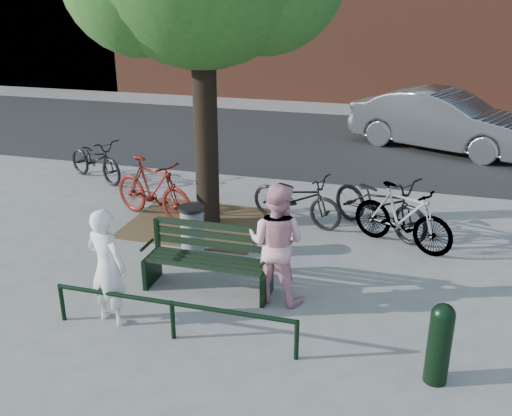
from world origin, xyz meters
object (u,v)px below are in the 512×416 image
(bicycle_c, at_px, (297,198))
(parked_car, at_px, (443,121))
(litter_bin, at_px, (192,231))
(person_left, at_px, (107,267))
(bollard, at_px, (440,341))
(person_right, at_px, (276,243))
(park_bench, at_px, (209,257))

(bicycle_c, height_order, parked_car, parked_car)
(litter_bin, distance_m, bicycle_c, 2.16)
(person_left, bearing_deg, parked_car, -100.15)
(litter_bin, xyz_separation_m, bicycle_c, (1.28, 1.74, 0.05))
(parked_car, bearing_deg, bollard, -158.72)
(bollard, distance_m, bicycle_c, 4.54)
(person_right, distance_m, parked_car, 8.76)
(park_bench, relative_size, person_left, 1.15)
(parked_car, bearing_deg, litter_bin, 175.57)
(bollard, bearing_deg, bicycle_c, 121.07)
(park_bench, relative_size, bollard, 1.86)
(park_bench, bearing_deg, parked_car, 69.09)
(parked_car, bearing_deg, person_left, 179.22)
(person_right, bearing_deg, parked_car, -96.75)
(park_bench, height_order, person_left, person_left)
(park_bench, bearing_deg, person_left, -128.56)
(park_bench, distance_m, bollard, 3.26)
(bicycle_c, bearing_deg, parked_car, -5.68)
(park_bench, xyz_separation_m, bicycle_c, (0.67, 2.64, -0.01))
(bollard, xyz_separation_m, bicycle_c, (-2.34, 3.89, -0.04))
(person_left, bearing_deg, litter_bin, -84.94)
(person_left, bearing_deg, person_right, -136.04)
(person_right, height_order, bicycle_c, person_right)
(person_left, height_order, parked_car, same)
(person_right, bearing_deg, person_left, 39.07)
(park_bench, xyz_separation_m, person_right, (0.95, -0.03, 0.34))
(bollard, relative_size, litter_bin, 1.15)
(bicycle_c, bearing_deg, person_left, 175.60)
(bollard, height_order, litter_bin, bollard)
(park_bench, distance_m, bicycle_c, 2.72)
(person_right, height_order, bollard, person_right)
(bollard, height_order, bicycle_c, bollard)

